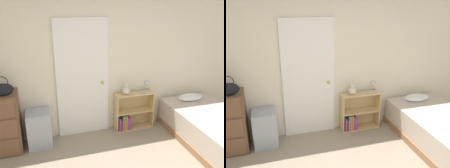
# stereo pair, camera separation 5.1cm
# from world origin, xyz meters

# --- Properties ---
(wall_back) EXTENTS (10.00, 0.06, 2.55)m
(wall_back) POSITION_xyz_m (0.00, 2.21, 1.27)
(wall_back) COLOR beige
(wall_back) RESTS_ON ground_plane
(door_closed) EXTENTS (0.91, 0.09, 2.07)m
(door_closed) POSITION_xyz_m (-0.16, 2.16, 1.03)
(door_closed) COLOR white
(door_closed) RESTS_ON ground_plane
(handbag) EXTENTS (0.31, 0.10, 0.30)m
(handbag) POSITION_xyz_m (-1.40, 1.81, 1.11)
(handbag) COLOR black
(handbag) RESTS_ON dresser
(storage_bin) EXTENTS (0.39, 0.41, 0.61)m
(storage_bin) POSITION_xyz_m (-0.95, 1.96, 0.31)
(storage_bin) COLOR #999EA8
(storage_bin) RESTS_ON ground_plane
(bookshelf) EXTENTS (0.72, 0.24, 0.70)m
(bookshelf) POSITION_xyz_m (0.71, 2.05, 0.30)
(bookshelf) COLOR tan
(bookshelf) RESTS_ON ground_plane
(teddy_bear) EXTENTS (0.15, 0.15, 0.23)m
(teddy_bear) POSITION_xyz_m (0.60, 2.04, 0.80)
(teddy_bear) COLOR beige
(teddy_bear) RESTS_ON bookshelf
(desk_lamp) EXTENTS (0.13, 0.13, 0.25)m
(desk_lamp) POSITION_xyz_m (0.98, 2.00, 0.87)
(desk_lamp) COLOR #B2B2B7
(desk_lamp) RESTS_ON bookshelf
(bed) EXTENTS (1.09, 1.97, 0.61)m
(bed) POSITION_xyz_m (1.86, 1.19, 0.25)
(bed) COLOR #996B47
(bed) RESTS_ON ground_plane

